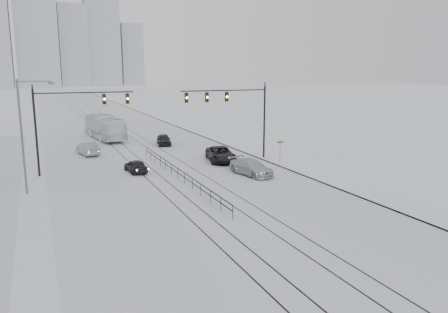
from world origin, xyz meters
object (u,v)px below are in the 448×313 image
at_px(sedan_nb_front, 221,154).
at_px(sedan_nb_far, 164,140).
at_px(sedan_sb_inner, 136,166).
at_px(sedan_sb_outer, 88,149).
at_px(box_truck, 105,128).
at_px(sedan_nb_right, 251,167).

bearing_deg(sedan_nb_front, sedan_nb_far, 114.05).
xyz_separation_m(sedan_sb_inner, sedan_nb_front, (9.50, 1.56, 0.16)).
bearing_deg(sedan_sb_outer, box_truck, -118.18).
distance_m(sedan_sb_outer, sedan_nb_far, 10.52).
relative_size(sedan_sb_inner, box_truck, 0.31).
bearing_deg(sedan_sb_outer, sedan_sb_inner, 95.47).
bearing_deg(sedan_nb_far, box_truck, 138.28).
bearing_deg(sedan_nb_front, box_truck, 125.38).
bearing_deg(sedan_nb_front, sedan_sb_inner, -158.73).
distance_m(sedan_sb_outer, box_truck, 12.15).
bearing_deg(sedan_sb_outer, sedan_nb_right, 117.52).
xyz_separation_m(sedan_nb_front, sedan_nb_right, (0.19, -6.89, -0.05)).
distance_m(sedan_sb_inner, sedan_nb_right, 11.06).
height_order(sedan_nb_front, box_truck, box_truck).
relative_size(sedan_sb_outer, box_truck, 0.37).
bearing_deg(sedan_sb_inner, sedan_nb_right, 145.44).
distance_m(sedan_nb_right, box_truck, 29.41).
xyz_separation_m(sedan_sb_outer, box_truck, (3.62, 11.56, 0.93)).
bearing_deg(sedan_nb_far, sedan_sb_inner, -104.70).
height_order(sedan_sb_outer, sedan_nb_front, sedan_nb_front).
relative_size(sedan_nb_front, sedan_nb_far, 1.35).
bearing_deg(sedan_nb_far, sedan_nb_front, -67.30).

